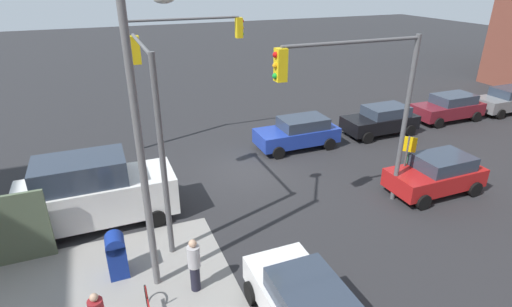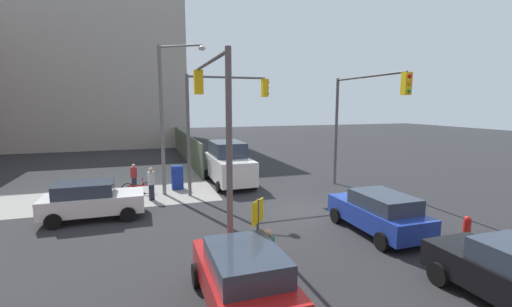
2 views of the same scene
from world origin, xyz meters
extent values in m
plane|color=#28282B|center=(0.00, 0.00, 0.00)|extent=(120.00, 120.00, 0.00)
cylinder|color=#59595B|center=(-4.50, 4.50, 3.25)|extent=(0.18, 0.18, 6.50)
cylinder|color=#59595B|center=(-1.90, 4.50, 6.38)|extent=(5.20, 0.12, 0.12)
cube|color=yellow|center=(0.70, 4.50, 5.85)|extent=(0.32, 0.36, 1.00)
sphere|color=red|center=(0.88, 4.50, 6.17)|extent=(0.18, 0.18, 0.18)
sphere|color=orange|center=(0.88, 4.50, 5.85)|extent=(0.18, 0.18, 0.18)
sphere|color=green|center=(0.88, 4.50, 5.53)|extent=(0.18, 0.18, 0.18)
cylinder|color=#59595B|center=(4.50, -4.50, 3.25)|extent=(0.18, 0.18, 6.50)
cylinder|color=#59595B|center=(1.65, -4.50, 6.38)|extent=(5.70, 0.12, 0.12)
cube|color=yellow|center=(-1.20, -4.50, 5.85)|extent=(0.32, 0.36, 1.00)
sphere|color=red|center=(-1.38, -4.50, 6.17)|extent=(0.18, 0.18, 0.18)
sphere|color=orange|center=(-1.38, -4.50, 5.85)|extent=(0.18, 0.18, 0.18)
sphere|color=green|center=(-1.38, -4.50, 5.53)|extent=(0.18, 0.18, 0.18)
cylinder|color=#59595B|center=(4.50, 4.50, 3.25)|extent=(0.18, 0.18, 6.50)
cylinder|color=#59595B|center=(4.50, 2.34, 6.38)|extent=(0.12, 4.31, 0.12)
cube|color=yellow|center=(4.50, 0.19, 5.85)|extent=(0.36, 0.32, 1.00)
sphere|color=red|center=(4.50, 0.01, 6.17)|extent=(0.18, 0.18, 0.18)
sphere|color=orange|center=(4.50, 0.01, 5.85)|extent=(0.18, 0.18, 0.18)
sphere|color=green|center=(4.50, 0.01, 5.53)|extent=(0.18, 0.18, 0.18)
cylinder|color=slate|center=(5.20, 5.80, 4.00)|extent=(0.20, 0.20, 8.00)
cylinder|color=#4C4C4C|center=(-5.40, 3.95, 1.20)|extent=(0.08, 0.08, 2.40)
cube|color=yellow|center=(-5.40, 3.95, 2.05)|extent=(0.48, 0.48, 0.64)
cube|color=navy|center=(6.20, 5.00, 0.57)|extent=(0.56, 0.64, 1.15)
cylinder|color=navy|center=(6.20, 5.00, 1.15)|extent=(0.56, 0.64, 0.56)
cylinder|color=red|center=(-5.00, -4.20, 0.40)|extent=(0.26, 0.26, 0.80)
sphere|color=red|center=(-5.00, -4.20, 0.82)|extent=(0.24, 0.24, 0.24)
cube|color=slate|center=(-18.73, -1.74, 0.70)|extent=(4.43, 1.80, 0.75)
cylinder|color=black|center=(-17.22, -0.84, 0.32)|extent=(0.64, 0.22, 0.64)
cylinder|color=black|center=(-17.22, -2.64, 0.32)|extent=(0.64, 0.22, 0.64)
cylinder|color=black|center=(-20.24, -2.64, 0.32)|extent=(0.64, 0.22, 0.64)
cube|color=#B21919|center=(-6.39, 4.68, 0.70)|extent=(3.96, 1.80, 0.75)
cube|color=#2D3847|center=(-6.70, 4.68, 1.35)|extent=(2.22, 1.58, 0.55)
cylinder|color=black|center=(-5.04, 5.58, 0.32)|extent=(0.64, 0.22, 0.64)
cylinder|color=black|center=(-5.04, 3.78, 0.32)|extent=(0.64, 0.22, 0.64)
cylinder|color=black|center=(-7.73, 5.58, 0.32)|extent=(0.64, 0.22, 0.64)
cylinder|color=black|center=(-7.73, 3.78, 0.32)|extent=(0.64, 0.22, 0.64)
cube|color=#1E389E|center=(-3.26, -1.64, 0.70)|extent=(4.28, 1.80, 0.75)
cube|color=#2D3847|center=(-3.61, -1.64, 1.35)|extent=(2.40, 1.58, 0.55)
cylinder|color=black|center=(-1.81, -0.74, 0.32)|extent=(0.64, 0.22, 0.64)
cylinder|color=black|center=(-1.81, -2.54, 0.32)|extent=(0.64, 0.22, 0.64)
cylinder|color=black|center=(-4.72, -0.74, 0.32)|extent=(0.64, 0.22, 0.64)
cylinder|color=black|center=(-4.72, -2.54, 0.32)|extent=(0.64, 0.22, 0.64)
cube|color=maroon|center=(-13.90, -1.97, 0.70)|extent=(4.41, 1.80, 0.75)
cube|color=#2D3847|center=(-14.26, -1.97, 1.35)|extent=(2.47, 1.58, 0.55)
cylinder|color=black|center=(-12.40, -1.07, 0.32)|extent=(0.64, 0.22, 0.64)
cylinder|color=black|center=(-12.40, -2.87, 0.32)|extent=(0.64, 0.22, 0.64)
cylinder|color=black|center=(-15.40, -1.07, 0.32)|extent=(0.64, 0.22, 0.64)
cylinder|color=black|center=(-15.40, -2.87, 0.32)|extent=(0.64, 0.22, 0.64)
cube|color=#2D3847|center=(1.99, 9.28, 1.35)|extent=(1.58, 2.30, 0.55)
cylinder|color=black|center=(2.89, 7.55, 0.32)|extent=(0.22, 0.64, 0.64)
cylinder|color=black|center=(1.09, 7.55, 0.32)|extent=(0.22, 0.64, 0.64)
cube|color=black|center=(-8.52, -1.62, 0.70)|extent=(4.22, 1.80, 0.75)
cube|color=#2D3847|center=(-8.86, -1.62, 1.35)|extent=(2.36, 1.58, 0.55)
cylinder|color=black|center=(-7.08, -0.72, 0.32)|extent=(0.64, 0.22, 0.64)
cylinder|color=black|center=(-7.08, -2.52, 0.32)|extent=(0.64, 0.22, 0.64)
cylinder|color=black|center=(-9.96, -0.72, 0.32)|extent=(0.64, 0.22, 0.64)
cylinder|color=black|center=(-9.96, -2.52, 0.32)|extent=(0.64, 0.22, 0.64)
cube|color=white|center=(6.53, 1.80, 1.02)|extent=(5.40, 2.10, 1.40)
cube|color=#2D3847|center=(6.97, 1.80, 2.17)|extent=(3.02, 1.85, 0.90)
cylinder|color=black|center=(4.70, 0.75, 0.32)|extent=(0.64, 0.22, 0.64)
cylinder|color=black|center=(4.70, 2.85, 0.32)|extent=(0.64, 0.22, 0.64)
cylinder|color=black|center=(8.37, 0.75, 0.32)|extent=(0.64, 0.22, 0.64)
cylinder|color=black|center=(8.37, 2.85, 0.32)|extent=(0.64, 0.22, 0.64)
sphere|color=tan|center=(6.80, 7.40, 1.44)|extent=(0.20, 0.20, 0.20)
cylinder|color=#B2B2B7|center=(4.20, 6.50, 1.17)|extent=(0.36, 0.36, 0.67)
sphere|color=tan|center=(4.20, 6.50, 1.62)|extent=(0.23, 0.23, 0.23)
cylinder|color=#1E1E2D|center=(4.20, 6.50, 0.42)|extent=(0.28, 0.28, 0.84)
cylinder|color=#2D664C|center=(-5.80, 3.80, 1.15)|extent=(0.36, 0.36, 0.65)
sphere|color=tan|center=(-5.80, 3.80, 1.59)|extent=(0.22, 0.22, 0.22)
cylinder|color=#1E1E2D|center=(-5.80, 3.80, 0.41)|extent=(0.28, 0.28, 0.82)
torus|color=black|center=(5.60, 6.68, 0.33)|extent=(0.05, 0.71, 0.71)
cube|color=maroon|center=(5.60, 7.20, 0.51)|extent=(0.04, 1.04, 0.08)
cylinder|color=maroon|center=(5.60, 6.92, 0.75)|extent=(0.04, 0.04, 0.40)
camera|label=1|loc=(5.94, 15.45, 8.39)|focal=28.00mm
camera|label=2|loc=(-13.85, 6.81, 4.92)|focal=24.00mm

